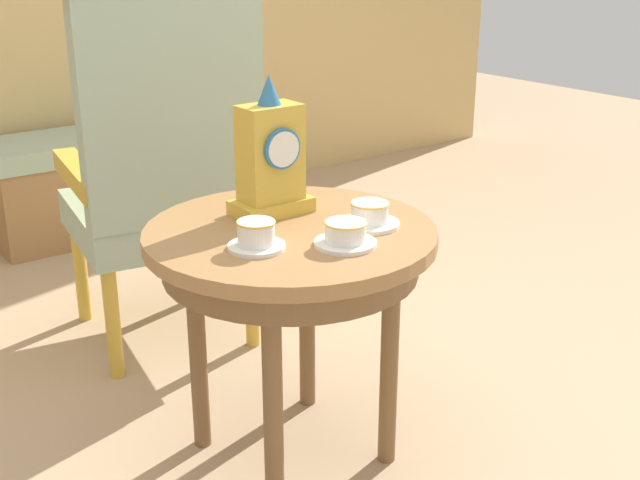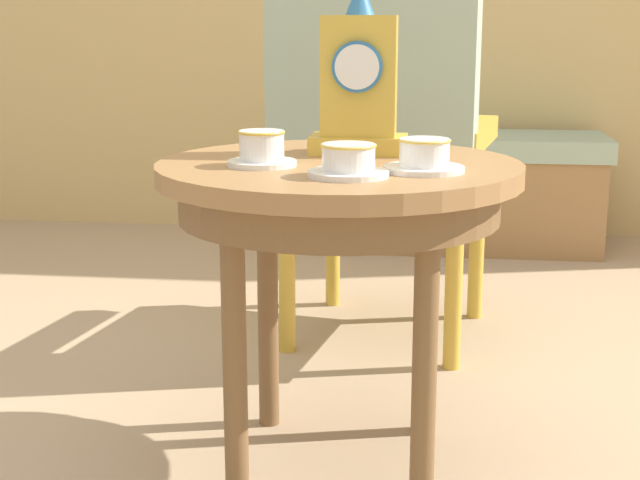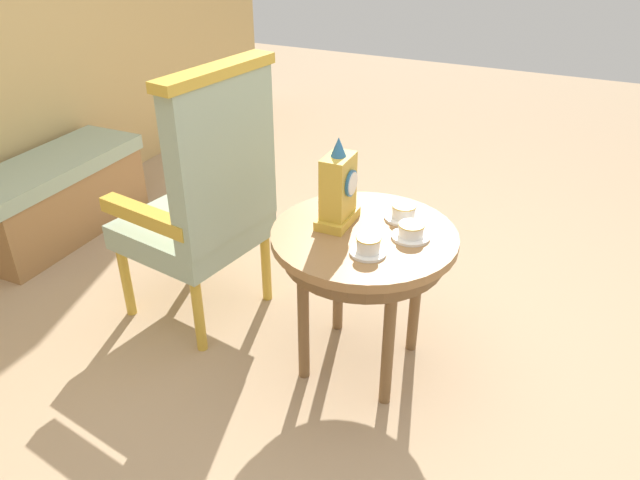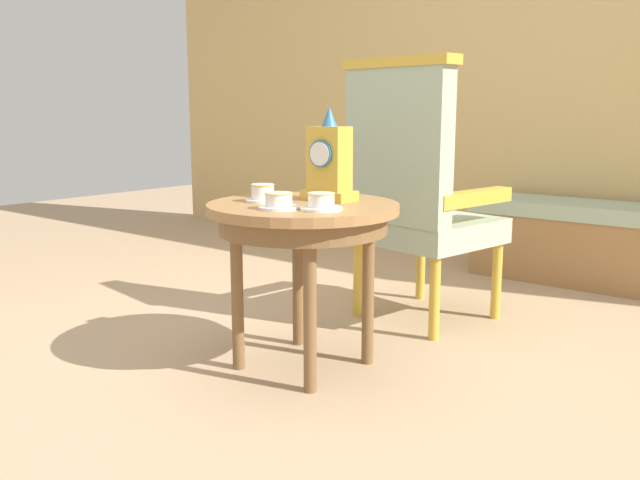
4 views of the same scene
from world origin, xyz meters
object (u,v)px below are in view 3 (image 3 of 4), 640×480
at_px(teacup_right, 411,231).
at_px(mantel_clock, 338,190).
at_px(teacup_left, 368,246).
at_px(side_table, 364,250).
at_px(window_bench, 57,197).
at_px(teacup_center, 404,213).
at_px(armchair, 206,196).

height_order(teacup_right, mantel_clock, mantel_clock).
distance_m(teacup_left, teacup_right, 0.19).
xyz_separation_m(side_table, window_bench, (0.31, 1.90, -0.31)).
xyz_separation_m(teacup_right, teacup_center, (0.13, 0.07, 0.00)).
bearing_deg(armchair, window_bench, 76.81).
relative_size(side_table, mantel_clock, 2.03).
bearing_deg(mantel_clock, side_table, -102.90).
bearing_deg(teacup_right, side_table, 101.16).
bearing_deg(armchair, side_table, -92.89).
bearing_deg(teacup_left, teacup_right, -30.89).
distance_m(teacup_center, mantel_clock, 0.27).
height_order(teacup_left, teacup_center, teacup_left).
distance_m(side_table, teacup_left, 0.18).
relative_size(teacup_right, armchair, 0.12).
relative_size(side_table, teacup_left, 5.41).
xyz_separation_m(teacup_right, mantel_clock, (-0.01, 0.28, 0.11)).
bearing_deg(armchair, teacup_center, -81.36).
bearing_deg(teacup_left, window_bench, 77.13).
xyz_separation_m(side_table, teacup_right, (0.03, -0.16, 0.10)).
xyz_separation_m(side_table, armchair, (0.04, 0.71, 0.06)).
relative_size(teacup_center, window_bench, 0.14).
bearing_deg(armchair, teacup_left, -102.37).
distance_m(mantel_clock, armchair, 0.61).
bearing_deg(mantel_clock, armchair, 89.11).
height_order(teacup_left, mantel_clock, mantel_clock).
relative_size(armchair, window_bench, 1.11).
distance_m(side_table, armchair, 0.71).
distance_m(teacup_center, armchair, 0.81).
bearing_deg(mantel_clock, teacup_center, -58.20).
height_order(teacup_center, window_bench, teacup_center).
bearing_deg(teacup_right, teacup_center, 28.42).
relative_size(side_table, teacup_right, 4.94).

